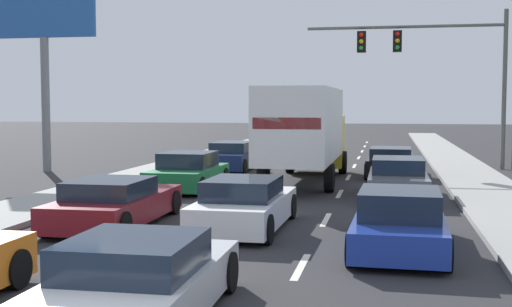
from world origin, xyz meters
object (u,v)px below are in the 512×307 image
car_green (188,173)px  car_silver (138,282)px  box_truck (305,129)px  car_black (391,162)px  car_white (245,205)px  roadside_billboard (44,34)px  car_navy (234,157)px  car_maroon (115,203)px  traffic_signal_mast (422,53)px  car_gray (398,179)px  car_blue (399,223)px

car_green → car_silver: car_green is taller
box_truck → car_black: bearing=45.5°
car_white → roadside_billboard: size_ratio=0.53×
car_navy → car_maroon: bearing=-89.0°
car_white → traffic_signal_mast: traffic_signal_mast is taller
traffic_signal_mast → car_maroon: bearing=-115.9°
car_black → car_gray: size_ratio=1.02×
car_blue → car_black: bearing=90.4°
car_navy → roadside_billboard: 9.76m
car_green → car_black: size_ratio=0.90×
car_blue → roadside_billboard: size_ratio=0.55×
car_white → car_black: (3.42, 12.53, -0.01)m
car_black → roadside_billboard: roadside_billboard is taller
traffic_signal_mast → car_navy: bearing=-162.6°
car_silver → roadside_billboard: size_ratio=0.51×
car_gray → box_truck: bearing=136.0°
car_black → car_silver: bearing=-100.1°
car_gray → roadside_billboard: roadside_billboard is taller
car_maroon → roadside_billboard: 15.20m
box_truck → car_white: box_truck is taller
box_truck → car_white: 9.46m
car_green → car_white: car_green is taller
car_gray → car_black: bearing=91.7°
box_truck → roadside_billboard: roadside_billboard is taller
car_white → traffic_signal_mast: 17.60m
car_black → traffic_signal_mast: bearing=70.5°
car_black → roadside_billboard: 15.72m
car_maroon → car_white: 3.20m
car_navy → traffic_signal_mast: size_ratio=0.52×
box_truck → car_navy: bearing=130.5°
car_navy → car_maroon: car_navy is taller
car_silver → traffic_signal_mast: (4.77, 23.06, 4.70)m
car_navy → car_white: bearing=-75.9°
car_navy → box_truck: box_truck is taller
car_white → car_blue: size_ratio=0.96×
car_silver → car_black: 19.60m
car_maroon → car_gray: size_ratio=1.04×
car_blue → roadside_billboard: 20.54m
car_navy → car_blue: 16.81m
box_truck → traffic_signal_mast: bearing=57.3°
box_truck → car_silver: bearing=-91.1°
car_maroon → car_black: (6.62, 12.64, 0.02)m
roadside_billboard → car_white: bearing=-45.6°
car_black → traffic_signal_mast: size_ratio=0.51×
car_silver → car_maroon: bearing=115.5°
car_navy → car_white: (3.45, -13.72, -0.03)m
car_black → car_gray: bearing=-88.3°
car_white → car_silver: 6.77m
car_gray → traffic_signal_mast: 11.23m
car_blue → roadside_billboard: (-14.85, 13.13, 5.38)m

